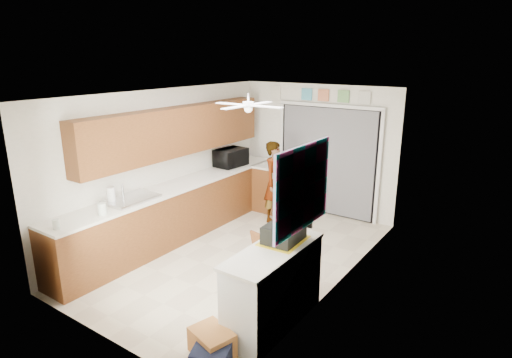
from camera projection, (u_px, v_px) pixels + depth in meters
The scene contains 39 objects.
floor at pixel (242, 255), 6.72m from camera, with size 5.00×5.00×0.00m, color beige.
ceiling at pixel (240, 94), 6.02m from camera, with size 5.00×5.00×0.00m, color white.
wall_back at pixel (317, 149), 8.34m from camera, with size 3.20×3.20×0.00m, color white.
wall_front at pixel (96, 235), 4.39m from camera, with size 3.20×3.20×0.00m, color white.
wall_left at pixel (165, 164), 7.24m from camera, with size 5.00×5.00×0.00m, color white.
wall_right at pixel (341, 199), 5.50m from camera, with size 5.00×5.00×0.00m, color white.
left_base_cabinets at pixel (180, 212), 7.30m from camera, with size 0.60×4.80×0.90m, color brown.
left_countertop at pixel (179, 185), 7.16m from camera, with size 0.62×4.80×0.04m, color white.
upper_cabinets at pixel (179, 131), 7.16m from camera, with size 0.32×4.00×0.80m, color brown.
sink_basin at pixel (132, 199), 6.36m from camera, with size 0.50×0.76×0.06m, color silver.
faucet at pixel (123, 191), 6.44m from camera, with size 0.03×0.03×0.22m, color silver.
peninsula_base at pixel (281, 190), 8.45m from camera, with size 1.00×0.60×0.90m, color brown.
peninsula_top at pixel (282, 167), 8.31m from camera, with size 1.04×0.64×0.04m, color white.
back_opening_recess at pixel (328, 161), 8.24m from camera, with size 2.00×0.06×2.10m, color black.
curtain_panel at pixel (327, 162), 8.21m from camera, with size 1.90×0.03×2.05m, color gray.
door_trim_left at pixel (282, 155), 8.77m from camera, with size 0.06×0.04×2.10m, color white.
door_trim_right at pixel (379, 169), 7.66m from camera, with size 0.06×0.04×2.10m, color white.
door_trim_head at pixel (330, 106), 7.92m from camera, with size 2.10×0.04×0.06m, color white.
header_frame_1 at pixel (307, 94), 8.16m from camera, with size 0.22×0.02×0.22m, color #4FAFD2.
header_frame_2 at pixel (323, 95), 7.97m from camera, with size 0.22×0.02×0.22m, color #DF7C53.
header_frame_3 at pixel (343, 96), 7.75m from camera, with size 0.22×0.02×0.22m, color #6DA860.
header_frame_4 at pixel (365, 98), 7.53m from camera, with size 0.22×0.02×0.22m, color beige.
route66_sign at pixel (276, 92), 8.54m from camera, with size 0.22×0.02×0.26m, color silver.
right_counter_base at pixel (274, 288), 4.91m from camera, with size 0.50×1.40×0.90m, color white.
right_counter_top at pixel (273, 251), 4.78m from camera, with size 0.54×1.44×0.04m, color white.
abstract_painting at pixel (303, 188), 4.60m from camera, with size 0.03×1.15×0.95m, color #FF5DCD.
ceiling_fan at pixel (248, 105), 6.23m from camera, with size 1.14×1.14×0.24m, color white.
microwave at pixel (231, 158), 8.28m from camera, with size 0.62×0.42×0.34m, color black.
jar_a at pixel (102, 209), 5.79m from camera, with size 0.11×0.11×0.16m, color silver.
jar_b at pixel (56, 224), 5.31m from camera, with size 0.08×0.08×0.12m, color silver.
paper_towel_roll at pixel (111, 195), 6.21m from camera, with size 0.11×0.11×0.25m, color white.
suitcase at pixel (284, 233), 4.96m from camera, with size 0.36×0.48×0.21m, color black.
suitcase_rim at pixel (284, 241), 4.99m from camera, with size 0.44×0.58×0.02m, color yellow.
suitcase_lid at pixel (297, 205), 5.12m from camera, with size 0.42×0.03×0.50m, color black.
cardboard_box at pixel (212, 343), 4.46m from camera, with size 0.45×0.34×0.28m, color #C6793E.
navy_crate at pixel (211, 358), 4.27m from camera, with size 0.37×0.31×0.23m, color #141932.
cabinet_door_panel at pixel (263, 252), 6.17m from camera, with size 0.39×0.03×0.59m, color brown.
man at pixel (275, 182), 7.93m from camera, with size 0.55×0.36×1.52m, color white.
dog at pixel (287, 212), 7.92m from camera, with size 0.25×0.58×0.46m, color black.
Camera 1 is at (3.66, -4.90, 3.03)m, focal length 30.00 mm.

